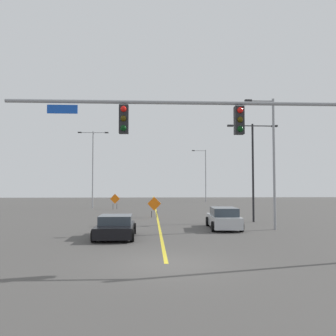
# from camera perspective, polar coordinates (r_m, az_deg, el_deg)

# --- Properties ---
(ground) EXTENTS (138.89, 138.89, 0.00)m
(ground) POSITION_cam_1_polar(r_m,az_deg,el_deg) (13.11, -0.27, -15.36)
(ground) COLOR #4C4947
(road_centre_stripe) EXTENTS (0.16, 77.16, 0.01)m
(road_centre_stripe) POSITION_cam_1_polar(r_m,az_deg,el_deg) (51.45, -2.16, -6.00)
(road_centre_stripe) COLOR yellow
(road_centre_stripe) RESTS_ON ground
(traffic_signal_assembly) EXTENTS (12.95, 0.44, 6.60)m
(traffic_signal_assembly) POSITION_cam_1_polar(r_m,az_deg,el_deg) (13.31, 11.00, 5.82)
(traffic_signal_assembly) COLOR gray
(traffic_signal_assembly) RESTS_ON ground
(street_lamp_far_right) EXTENTS (3.97, 0.24, 7.66)m
(street_lamp_far_right) POSITION_cam_1_polar(r_m,az_deg,el_deg) (28.13, 13.67, 0.83)
(street_lamp_far_right) COLOR black
(street_lamp_far_right) RESTS_ON ground
(street_lamp_mid_right) EXTENTS (3.83, 0.24, 9.68)m
(street_lamp_mid_right) POSITION_cam_1_polar(r_m,az_deg,el_deg) (45.14, -12.15, 0.78)
(street_lamp_mid_right) COLOR gray
(street_lamp_mid_right) RESTS_ON ground
(street_lamp_mid_left) EXTENTS (1.95, 0.24, 8.49)m
(street_lamp_mid_left) POSITION_cam_1_polar(r_m,az_deg,el_deg) (23.60, 16.58, 1.72)
(street_lamp_mid_left) COLOR gray
(street_lamp_mid_left) RESTS_ON ground
(street_lamp_near_left) EXTENTS (2.42, 0.24, 8.91)m
(street_lamp_near_left) POSITION_cam_1_polar(r_m,az_deg,el_deg) (59.80, 5.99, -0.83)
(street_lamp_near_left) COLOR gray
(street_lamp_near_left) RESTS_ON ground
(construction_sign_left_lane) EXTENTS (1.20, 0.34, 1.83)m
(construction_sign_left_lane) POSITION_cam_1_polar(r_m,az_deg,el_deg) (31.20, -2.26, -5.98)
(construction_sign_left_lane) COLOR orange
(construction_sign_left_lane) RESTS_ON ground
(construction_sign_right_lane) EXTENTS (1.20, 0.22, 1.83)m
(construction_sign_right_lane) POSITION_cam_1_polar(r_m,az_deg,el_deg) (42.48, -8.64, -5.10)
(construction_sign_right_lane) COLOR orange
(construction_sign_right_lane) RESTS_ON ground
(car_silver_near) EXTENTS (2.14, 4.43, 1.40)m
(car_silver_near) POSITION_cam_1_polar(r_m,az_deg,el_deg) (23.41, 9.04, -8.14)
(car_silver_near) COLOR #B7BABF
(car_silver_near) RESTS_ON ground
(car_black_distant) EXTENTS (2.18, 4.10, 1.20)m
(car_black_distant) POSITION_cam_1_polar(r_m,az_deg,el_deg) (19.50, -8.55, -9.49)
(car_black_distant) COLOR black
(car_black_distant) RESTS_ON ground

